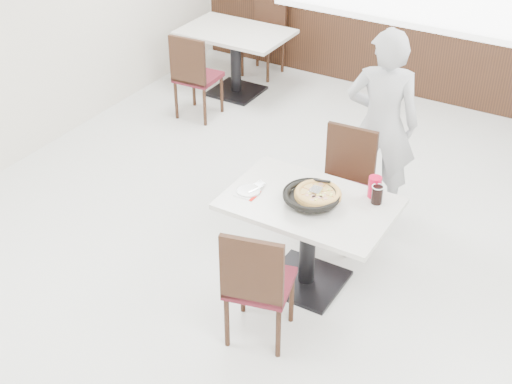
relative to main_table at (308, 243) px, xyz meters
The scene contains 19 objects.
floor 0.48m from the main_table, 156.55° to the left, with size 7.00×7.00×0.00m, color #ADADA8.
wainscot_back 3.62m from the main_table, 94.43° to the left, with size 5.90×0.03×1.10m, color black.
fluo_panel_b 3.03m from the main_table, 48.47° to the right, with size 1.20×0.60×0.02m, color white.
main_table is the anchor object (origin of this frame).
chair_near 0.66m from the main_table, 92.79° to the right, with size 0.42×0.42×0.95m, color black, non-canonical shape.
chair_far 0.66m from the main_table, 93.41° to the left, with size 0.42×0.42×0.95m, color black, non-canonical shape.
trivet 0.39m from the main_table, 28.03° to the right, with size 0.13×0.13×0.04m, color black.
pizza_pan 0.42m from the main_table, 40.23° to the right, with size 0.33×0.33×0.01m, color black.
pizza 0.44m from the main_table, 24.89° to the left, with size 0.34×0.34×0.02m, color #DEAA56.
pizza_server 0.47m from the main_table, 50.08° to the left, with size 0.08×0.10×0.00m, color silver.
napkin 0.60m from the main_table, 162.54° to the right, with size 0.15×0.15×0.00m, color white.
side_plate 0.60m from the main_table, 165.47° to the right, with size 0.17×0.17×0.01m, color white.
fork 0.56m from the main_table, 168.97° to the right, with size 0.01×0.14×0.00m, color silver.
cola_glass 0.65m from the main_table, 28.62° to the left, with size 0.08×0.08×0.13m, color black.
red_cup 0.65m from the main_table, 38.77° to the left, with size 0.09×0.09×0.16m, color red.
diner_person 1.29m from the main_table, 87.67° to the left, with size 0.61×0.40×1.67m, color #B6B7BB.
bg_table_left 3.47m from the main_table, 130.76° to the left, with size 1.20×0.80×0.75m, color beige, non-canonical shape.
bg_chair_left_near 3.01m from the main_table, 140.02° to the left, with size 0.42×0.42×0.95m, color black, non-canonical shape.
bg_chair_left_far 3.97m from the main_table, 124.95° to the left, with size 0.42×0.42×0.95m, color black, non-canonical shape.
Camera 1 is at (2.09, -3.95, 3.58)m, focal length 50.00 mm.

